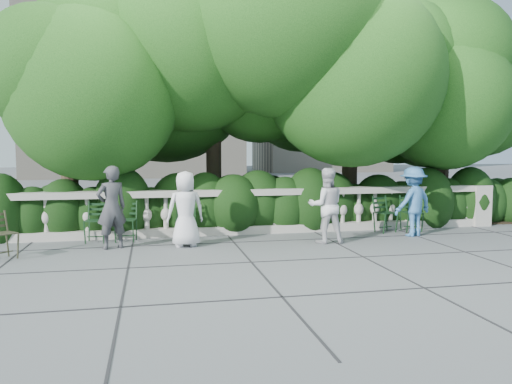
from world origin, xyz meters
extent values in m
plane|color=#525559|center=(0.00, 0.00, 0.00)|extent=(90.00, 90.00, 0.00)
cube|color=#9E998E|center=(0.00, 1.80, 0.09)|extent=(12.00, 0.32, 0.18)
cube|color=#9E998E|center=(0.00, 1.80, 0.93)|extent=(12.00, 0.36, 0.14)
cube|color=#9E998E|center=(5.78, 1.80, 0.50)|extent=(0.44, 0.44, 1.00)
cylinder|color=#3F3023|center=(-4.00, 3.40, 1.40)|extent=(0.40, 0.40, 2.80)
ellipsoid|color=#153E11|center=(-4.00, 2.96, 3.68)|extent=(5.28, 5.28, 3.96)
cylinder|color=#3F3023|center=(-0.50, 4.00, 1.70)|extent=(0.40, 0.40, 3.40)
ellipsoid|color=#153E11|center=(-0.50, 3.48, 4.44)|extent=(6.24, 6.24, 4.68)
cylinder|color=#3F3023|center=(3.00, 3.30, 1.50)|extent=(0.40, 0.40, 3.00)
ellipsoid|color=#153E11|center=(3.00, 2.84, 3.92)|extent=(5.52, 5.52, 4.14)
cylinder|color=#3F3023|center=(6.00, 3.80, 1.30)|extent=(0.40, 0.40, 2.60)
ellipsoid|color=#153E11|center=(6.00, 3.40, 3.40)|extent=(4.80, 4.80, 3.60)
imported|color=silver|center=(-1.48, 0.59, 0.73)|extent=(0.77, 0.56, 1.47)
imported|color=#3A3B3F|center=(-2.86, 0.67, 0.79)|extent=(0.68, 0.58, 1.58)
imported|color=silver|center=(1.31, 0.40, 0.76)|extent=(0.79, 0.64, 1.51)
imported|color=teal|center=(3.43, 0.76, 0.75)|extent=(1.10, 0.83, 1.50)
camera|label=1|loc=(-2.11, -9.02, 1.90)|focal=35.00mm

